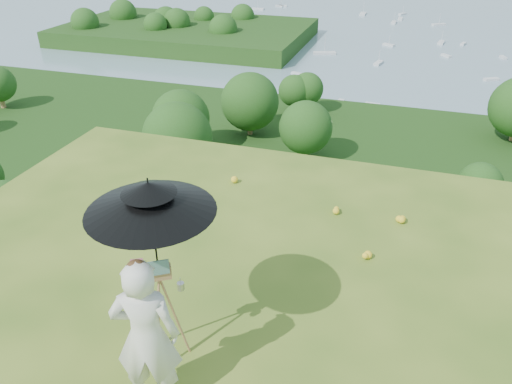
% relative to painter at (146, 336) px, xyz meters
% --- Properties ---
extents(forest_slope, '(140.00, 56.00, 22.00)m').
position_rel_painter_xyz_m(forest_slope, '(1.95, 34.54, -29.93)').
color(forest_slope, '#183C10').
rests_on(forest_slope, bay_water).
extents(shoreline_tier, '(170.00, 28.00, 8.00)m').
position_rel_painter_xyz_m(shoreline_tier, '(1.95, 74.54, -36.93)').
color(shoreline_tier, '#656051').
rests_on(shoreline_tier, bay_water).
extents(bay_water, '(700.00, 700.00, 0.00)m').
position_rel_painter_xyz_m(bay_water, '(1.95, 239.54, -34.93)').
color(bay_water, '#6C8E9B').
rests_on(bay_water, ground).
extents(peninsula, '(90.00, 60.00, 12.00)m').
position_rel_painter_xyz_m(peninsula, '(-73.05, 154.54, -29.93)').
color(peninsula, '#183C10').
rests_on(peninsula, bay_water).
extents(slope_trees, '(110.00, 50.00, 6.00)m').
position_rel_painter_xyz_m(slope_trees, '(1.95, 34.54, -15.93)').
color(slope_trees, '#254916').
rests_on(slope_trees, forest_slope).
extents(harbor_town, '(110.00, 22.00, 5.00)m').
position_rel_painter_xyz_m(harbor_town, '(1.95, 74.54, -30.43)').
color(harbor_town, silver).
rests_on(harbor_town, shoreline_tier).
extents(moored_boats, '(140.00, 140.00, 0.70)m').
position_rel_painter_xyz_m(moored_boats, '(-10.55, 160.54, -34.58)').
color(moored_boats, silver).
rests_on(moored_boats, bay_water).
extents(painter, '(0.78, 0.62, 1.86)m').
position_rel_painter_xyz_m(painter, '(0.00, 0.00, 0.00)').
color(painter, beige).
rests_on(painter, ground).
extents(field_easel, '(0.75, 0.75, 1.44)m').
position_rel_painter_xyz_m(field_easel, '(-0.14, 0.59, -0.21)').
color(field_easel, '#96673F').
rests_on(field_easel, ground).
extents(sun_umbrella, '(1.75, 1.75, 1.18)m').
position_rel_painter_xyz_m(sun_umbrella, '(-0.16, 0.62, 0.84)').
color(sun_umbrella, black).
rests_on(sun_umbrella, field_easel).
extents(painter_cap, '(0.28, 0.30, 0.10)m').
position_rel_painter_xyz_m(painter_cap, '(0.00, 0.00, 0.87)').
color(painter_cap, '#D17380').
rests_on(painter_cap, painter).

